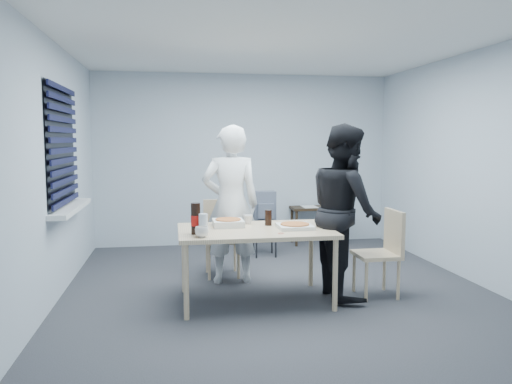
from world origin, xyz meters
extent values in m
plane|color=#2F2E33|center=(0.00, 0.00, 0.00)|extent=(5.00, 5.00, 0.00)
plane|color=white|center=(0.00, 0.00, 2.60)|extent=(5.00, 5.00, 0.00)
plane|color=silver|center=(0.00, 2.50, 1.30)|extent=(4.50, 0.00, 4.50)
plane|color=silver|center=(0.00, -2.50, 1.30)|extent=(4.50, 0.00, 4.50)
plane|color=silver|center=(-2.25, 0.00, 1.30)|extent=(0.00, 5.00, 5.00)
plane|color=silver|center=(2.25, 0.00, 1.30)|extent=(0.00, 5.00, 5.00)
plane|color=black|center=(-2.23, 0.40, 1.55)|extent=(0.00, 1.30, 1.30)
cube|color=black|center=(-2.21, 0.40, 1.55)|extent=(0.04, 1.30, 1.25)
cube|color=silver|center=(-2.16, 0.40, 0.89)|extent=(0.18, 1.42, 0.05)
cube|color=beige|center=(-0.29, -0.31, 0.71)|extent=(1.50, 0.95, 0.04)
cylinder|color=beige|center=(-0.99, -0.73, 0.35)|extent=(0.05, 0.05, 0.69)
cylinder|color=beige|center=(-0.99, 0.11, 0.35)|extent=(0.05, 0.05, 0.69)
cylinder|color=beige|center=(0.40, -0.73, 0.35)|extent=(0.05, 0.05, 0.69)
cylinder|color=beige|center=(0.40, 0.11, 0.35)|extent=(0.05, 0.05, 0.69)
cube|color=beige|center=(-0.52, 0.68, 0.43)|extent=(0.42, 0.42, 0.04)
cube|color=beige|center=(-0.52, 0.87, 0.67)|extent=(0.42, 0.04, 0.44)
cylinder|color=beige|center=(-0.69, 0.51, 0.21)|extent=(0.03, 0.03, 0.41)
cylinder|color=beige|center=(-0.69, 0.85, 0.21)|extent=(0.03, 0.03, 0.41)
cylinder|color=beige|center=(-0.35, 0.51, 0.21)|extent=(0.03, 0.03, 0.41)
cylinder|color=beige|center=(-0.35, 0.85, 0.21)|extent=(0.03, 0.03, 0.41)
cube|color=beige|center=(0.96, -0.35, 0.43)|extent=(0.42, 0.42, 0.04)
cube|color=beige|center=(1.15, -0.35, 0.67)|extent=(0.04, 0.42, 0.44)
cylinder|color=beige|center=(0.79, -0.52, 0.21)|extent=(0.03, 0.03, 0.41)
cylinder|color=beige|center=(0.79, -0.18, 0.21)|extent=(0.03, 0.03, 0.41)
cylinder|color=beige|center=(1.13, -0.52, 0.21)|extent=(0.03, 0.03, 0.41)
cylinder|color=beige|center=(1.13, -0.18, 0.21)|extent=(0.03, 0.03, 0.41)
imported|color=white|center=(-0.45, 0.41, 0.89)|extent=(0.65, 0.42, 1.77)
imported|color=black|center=(0.65, -0.27, 0.89)|extent=(0.47, 0.86, 1.77)
cube|color=#2F2216|center=(1.14, 2.28, 0.56)|extent=(0.86, 0.38, 0.04)
cylinder|color=#2F2216|center=(0.74, 2.13, 0.27)|extent=(0.04, 0.04, 0.54)
cylinder|color=#2F2216|center=(0.74, 2.43, 0.27)|extent=(0.04, 0.04, 0.54)
cylinder|color=#2F2216|center=(1.53, 2.13, 0.27)|extent=(0.04, 0.04, 0.54)
cylinder|color=#2F2216|center=(1.53, 2.43, 0.27)|extent=(0.04, 0.04, 0.54)
cube|color=black|center=(0.15, 1.60, 0.46)|extent=(0.35, 0.35, 0.04)
cylinder|color=black|center=(0.02, 1.47, 0.22)|extent=(0.04, 0.04, 0.44)
cylinder|color=black|center=(0.02, 1.74, 0.22)|extent=(0.04, 0.04, 0.44)
cylinder|color=black|center=(0.29, 1.47, 0.22)|extent=(0.04, 0.04, 0.44)
cylinder|color=black|center=(0.29, 1.74, 0.22)|extent=(0.04, 0.04, 0.44)
cube|color=slate|center=(0.15, 1.60, 0.69)|extent=(0.30, 0.16, 0.42)
cube|color=slate|center=(0.15, 1.49, 0.64)|extent=(0.22, 0.06, 0.20)
cube|color=silver|center=(-0.54, -0.12, 0.75)|extent=(0.31, 0.31, 0.03)
cube|color=silver|center=(-0.54, -0.12, 0.78)|extent=(0.31, 0.31, 0.03)
cylinder|color=#CC7F38|center=(-0.54, -0.12, 0.80)|extent=(0.26, 0.26, 0.01)
cube|color=silver|center=(0.10, -0.34, 0.75)|extent=(0.34, 0.34, 0.04)
cylinder|color=#CC7F38|center=(0.10, -0.34, 0.77)|extent=(0.29, 0.29, 0.01)
imported|color=white|center=(-0.84, -0.65, 0.78)|extent=(0.17, 0.17, 0.10)
imported|color=white|center=(-0.32, 0.00, 0.78)|extent=(0.10, 0.10, 0.09)
cylinder|color=black|center=(-0.13, -0.13, 0.81)|extent=(0.09, 0.09, 0.16)
cylinder|color=black|center=(-0.88, -0.48, 0.88)|extent=(0.09, 0.09, 0.29)
cylinder|color=red|center=(-0.88, -0.48, 0.86)|extent=(0.09, 0.09, 0.10)
cylinder|color=silver|center=(-0.82, -0.55, 0.83)|extent=(0.11, 0.11, 0.20)
torus|color=red|center=(-0.10, -0.60, 0.73)|extent=(0.07, 0.07, 0.00)
cube|color=white|center=(0.99, 2.29, 0.58)|extent=(0.30, 0.35, 0.01)
cube|color=black|center=(1.36, 2.30, 0.60)|extent=(0.15, 0.13, 0.05)
camera|label=1|loc=(-1.09, -5.10, 1.61)|focal=35.00mm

